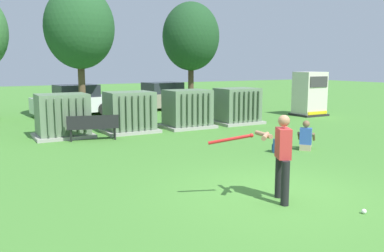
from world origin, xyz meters
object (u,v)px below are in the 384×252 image
Objects in this scene: parked_car_left_of_center at (75,101)px; seated_spectator at (306,138)px; generator_enclosure at (310,94)px; sports_ball at (364,211)px; transformer_east at (237,106)px; park_bench at (93,126)px; backpack at (278,146)px; transformer_mid_east at (187,109)px; transformer_mid_west at (130,113)px; transformer_west at (63,116)px; batter at (280,154)px; parked_car_right_of_center at (161,97)px.

seated_spectator is at bearing -70.74° from parked_car_left_of_center.
generator_enclosure is 2.39× the size of seated_spectator.
transformer_east is at bearing 66.55° from sports_ball.
park_bench reaches higher than backpack.
parked_car_left_of_center is (1.13, 7.68, 0.22)m from park_bench.
park_bench is 20.49× the size of sports_ball.
transformer_mid_east is 0.91× the size of generator_enclosure.
transformer_mid_west is 2.18× the size of seated_spectator.
generator_enclosure reaches higher than park_bench.
transformer_west is 1.21× the size of batter.
backpack is at bearing -48.69° from transformer_west.
transformer_mid_east is (2.58, -0.09, 0.00)m from transformer_mid_west.
park_bench is (-11.98, -1.57, -0.60)m from generator_enclosure.
batter is at bearing -139.87° from seated_spectator.
parked_car_left_of_center is (-5.84, 6.64, -0.04)m from transformer_east.
generator_enclosure is 0.52× the size of parked_car_left_of_center.
generator_enclosure is (7.61, 0.54, 0.35)m from transformer_mid_east.
sports_ball is 0.20× the size of backpack.
seated_spectator is at bearing -93.61° from parked_car_right_of_center.
parked_car_left_of_center is (-0.34, 15.94, -0.22)m from batter.
transformer_mid_west is 9.38m from batter.
parked_car_right_of_center is at bearing 3.47° from parked_car_left_of_center.
parked_car_left_of_center reaches higher than sports_ball.
transformer_east reaches higher than seated_spectator.
seated_spectator is 2.19× the size of backpack.
parked_car_left_of_center and parked_car_right_of_center have the same top height.
batter is (-0.33, -9.38, 0.19)m from transformer_mid_west.
transformer_west and parked_car_left_of_center have the same top height.
park_bench is 8.40m from batter.
batter is at bearing -107.38° from transformer_mid_east.
transformer_west is 7.97m from backpack.
transformer_mid_east reaches higher than backpack.
transformer_west is 7.77m from transformer_east.
backpack is 12.88m from parked_car_left_of_center.
seated_spectator is at bearing -58.11° from transformer_mid_west.
transformer_west is at bearing -178.42° from generator_enclosure.
transformer_mid_east is 4.77× the size of backpack.
transformer_mid_east is at bearing 100.89° from seated_spectator.
transformer_mid_west is 6.47m from backpack.
generator_enclosure reaches higher than transformer_west.
transformer_east is 0.48× the size of parked_car_left_of_center.
seated_spectator is (3.13, 4.70, 0.33)m from sports_ball.
transformer_east reaches higher than backpack.
batter is 1.81× the size of seated_spectator.
batter is (2.27, -9.47, 0.19)m from transformer_west.
park_bench is (0.80, -1.22, -0.25)m from transformer_west.
batter is at bearing -79.91° from park_bench.
transformer_east is 4.77× the size of backpack.
transformer_west is 0.48× the size of parked_car_right_of_center.
parked_car_left_of_center is (-4.38, 12.53, 0.38)m from seated_spectator.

